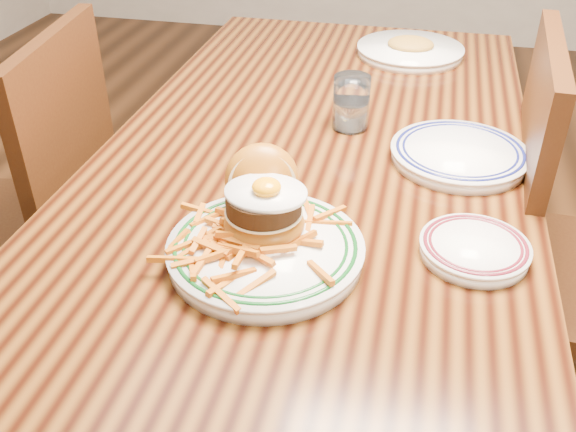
% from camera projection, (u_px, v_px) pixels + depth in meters
% --- Properties ---
extents(floor, '(6.00, 6.00, 0.00)m').
position_uv_depth(floor, '(311.00, 393.00, 1.72)').
color(floor, black).
rests_on(floor, ground).
extents(table, '(0.85, 1.60, 0.75)m').
position_uv_depth(table, '(317.00, 181.00, 1.35)').
color(table, black).
rests_on(table, floor).
extents(chair_left, '(0.50, 0.50, 0.95)m').
position_uv_depth(chair_left, '(33.00, 217.00, 1.52)').
color(chair_left, '#371E0B').
rests_on(chair_left, floor).
extents(chair_right, '(0.48, 0.48, 0.97)m').
position_uv_depth(chair_right, '(572.00, 258.00, 1.37)').
color(chair_right, '#371E0B').
rests_on(chair_right, floor).
extents(main_plate, '(0.30, 0.32, 0.15)m').
position_uv_depth(main_plate, '(265.00, 231.00, 0.98)').
color(main_plate, white).
rests_on(main_plate, table).
extents(side_plate, '(0.17, 0.17, 0.03)m').
position_uv_depth(side_plate, '(475.00, 248.00, 0.99)').
color(side_plate, white).
rests_on(side_plate, table).
extents(rear_plate, '(0.26, 0.26, 0.03)m').
position_uv_depth(rear_plate, '(459.00, 153.00, 1.24)').
color(rear_plate, white).
rests_on(rear_plate, table).
extents(water_glass, '(0.08, 0.08, 0.11)m').
position_uv_depth(water_glass, '(351.00, 106.00, 1.34)').
color(water_glass, white).
rests_on(water_glass, table).
extents(far_plate, '(0.28, 0.28, 0.05)m').
position_uv_depth(far_plate, '(410.00, 50.00, 1.72)').
color(far_plate, white).
rests_on(far_plate, table).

